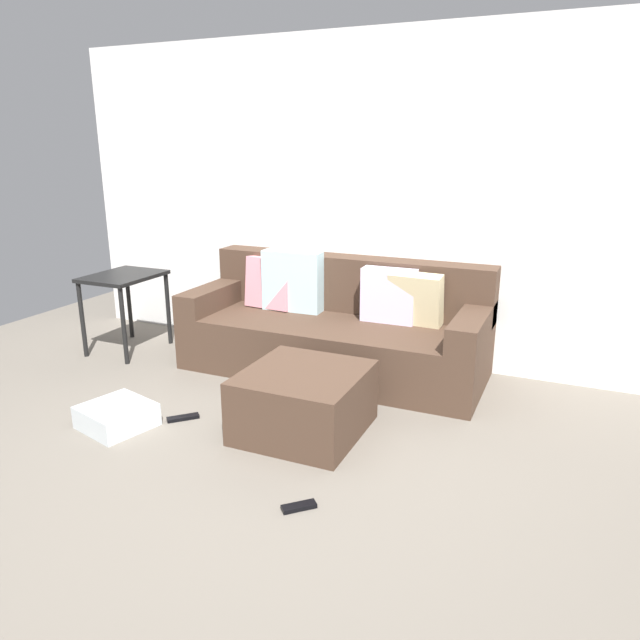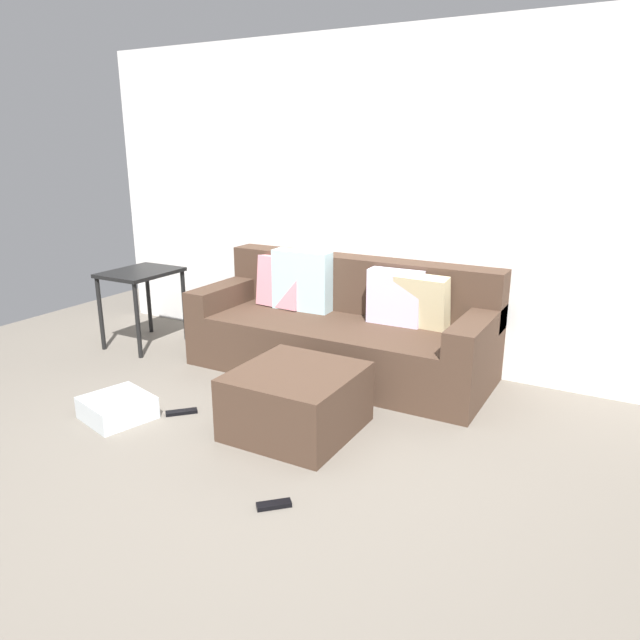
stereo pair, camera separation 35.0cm
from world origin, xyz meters
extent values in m
plane|color=#6B6359|center=(0.00, 0.00, 0.00)|extent=(7.12, 7.12, 0.00)
cube|color=white|center=(0.00, 2.06, 1.23)|extent=(5.48, 0.10, 2.47)
cube|color=#473326|center=(-0.22, 1.57, 0.20)|extent=(2.24, 0.89, 0.40)
cube|color=#473326|center=(-0.22, 1.90, 0.61)|extent=(2.24, 0.23, 0.42)
cube|color=#473326|center=(-1.24, 1.57, 0.49)|extent=(0.20, 0.89, 0.18)
cube|color=#473326|center=(0.80, 1.57, 0.49)|extent=(0.20, 0.89, 0.18)
cube|color=pink|center=(-0.82, 1.71, 0.60)|extent=(0.41, 0.21, 0.41)
cube|color=silver|center=(-0.62, 1.70, 0.64)|extent=(0.48, 0.16, 0.47)
cube|color=beige|center=(0.36, 1.71, 0.59)|extent=(0.39, 0.20, 0.39)
cube|color=silver|center=(0.16, 1.71, 0.60)|extent=(0.40, 0.15, 0.40)
cube|color=#473326|center=(0.00, 0.59, 0.19)|extent=(0.69, 0.72, 0.38)
cube|color=silver|center=(-1.07, 0.18, 0.07)|extent=(0.47, 0.46, 0.14)
cube|color=black|center=(-1.98, 1.33, 0.63)|extent=(0.48, 0.61, 0.03)
cylinder|color=black|center=(-2.19, 1.06, 0.31)|extent=(0.04, 0.04, 0.62)
cylinder|color=black|center=(-1.77, 1.06, 0.31)|extent=(0.04, 0.04, 0.62)
cylinder|color=black|center=(-2.19, 1.60, 0.31)|extent=(0.04, 0.04, 0.62)
cylinder|color=black|center=(-1.77, 1.60, 0.31)|extent=(0.04, 0.04, 0.62)
cube|color=black|center=(0.32, -0.14, 0.01)|extent=(0.16, 0.16, 0.02)
cube|color=black|center=(-0.76, 0.42, 0.01)|extent=(0.18, 0.18, 0.02)
camera|label=1|loc=(1.41, -2.35, 1.67)|focal=33.40mm
camera|label=2|loc=(1.72, -2.19, 1.67)|focal=33.40mm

